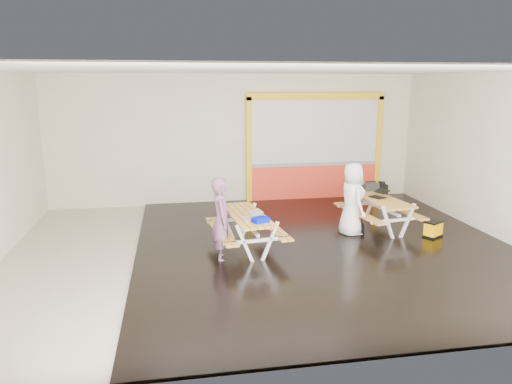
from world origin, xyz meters
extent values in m
cube|color=#B8AE9B|center=(0.00, 0.00, -0.01)|extent=(10.00, 8.00, 0.01)
cube|color=white|center=(0.00, 0.00, 3.50)|extent=(10.00, 8.00, 0.01)
cube|color=beige|center=(0.00, 4.00, 1.75)|extent=(10.00, 0.01, 3.50)
cube|color=beige|center=(0.00, -4.00, 1.75)|extent=(10.00, 0.01, 3.50)
cube|color=beige|center=(5.00, 0.00, 1.75)|extent=(0.01, 8.00, 3.50)
cube|color=black|center=(1.25, 0.00, 0.03)|extent=(7.50, 7.98, 0.05)
cube|color=#F43D27|center=(2.20, 3.93, 0.50)|extent=(3.60, 0.12, 1.00)
cube|color=gray|center=(2.20, 3.93, 1.03)|extent=(3.60, 0.14, 0.10)
cube|color=silver|center=(2.20, 3.94, 1.94)|extent=(3.60, 0.08, 1.72)
cube|color=yellow|center=(0.33, 3.92, 1.45)|extent=(0.14, 0.16, 2.90)
cube|color=yellow|center=(4.07, 3.92, 1.45)|extent=(0.14, 0.16, 2.90)
cube|color=yellow|center=(2.20, 3.92, 2.90)|extent=(3.88, 0.16, 0.20)
cube|color=gold|center=(-0.60, 0.04, 0.74)|extent=(0.35, 1.88, 0.04)
cube|color=gold|center=(-0.46, 0.06, 0.74)|extent=(0.35, 1.88, 0.04)
cube|color=gold|center=(-0.33, 0.08, 0.74)|extent=(0.35, 1.88, 0.04)
cube|color=gold|center=(-0.20, 0.09, 0.74)|extent=(0.35, 1.88, 0.04)
cube|color=gold|center=(-0.07, 0.11, 0.74)|extent=(0.35, 1.88, 0.04)
cube|color=white|center=(-0.49, -0.66, 0.40)|extent=(0.35, 0.10, 0.75)
cube|color=white|center=(0.00, -0.60, 0.40)|extent=(0.35, 0.10, 0.75)
cube|color=white|center=(-0.24, -0.63, 0.45)|extent=(1.29, 0.22, 0.06)
cube|color=white|center=(-0.24, -0.63, 0.69)|extent=(0.64, 0.14, 0.06)
cube|color=white|center=(-0.66, 0.76, 0.40)|extent=(0.35, 0.10, 0.75)
cube|color=white|center=(-0.18, 0.82, 0.40)|extent=(0.35, 0.10, 0.75)
cube|color=white|center=(-0.42, 0.79, 0.45)|extent=(1.29, 0.22, 0.06)
cube|color=white|center=(-0.42, 0.79, 0.69)|extent=(0.64, 0.14, 0.06)
cube|color=white|center=(-0.33, 0.08, 0.55)|extent=(0.25, 1.54, 0.06)
cube|color=gold|center=(-0.91, 0.00, 0.46)|extent=(0.35, 1.88, 0.04)
cube|color=gold|center=(-0.78, 0.02, 0.46)|extent=(0.35, 1.88, 0.04)
cube|color=gold|center=(0.12, 0.13, 0.46)|extent=(0.35, 1.88, 0.04)
cube|color=gold|center=(0.24, 0.15, 0.46)|extent=(0.35, 1.88, 0.04)
cube|color=gold|center=(2.54, 0.83, 0.74)|extent=(0.41, 1.88, 0.04)
cube|color=gold|center=(2.67, 0.85, 0.74)|extent=(0.41, 1.88, 0.04)
cube|color=gold|center=(2.81, 0.87, 0.74)|extent=(0.41, 1.88, 0.04)
cube|color=gold|center=(2.94, 0.89, 0.74)|extent=(0.41, 1.88, 0.04)
cube|color=gold|center=(3.07, 0.91, 0.74)|extent=(0.41, 1.88, 0.04)
cube|color=white|center=(2.68, 0.13, 0.40)|extent=(0.35, 0.11, 0.75)
cube|color=white|center=(3.16, 0.20, 0.40)|extent=(0.35, 0.11, 0.75)
cube|color=white|center=(2.92, 0.16, 0.45)|extent=(1.28, 0.26, 0.06)
cube|color=white|center=(2.92, 0.16, 0.69)|extent=(0.64, 0.15, 0.06)
cube|color=white|center=(2.45, 1.54, 0.40)|extent=(0.35, 0.11, 0.75)
cube|color=white|center=(2.94, 1.62, 0.40)|extent=(0.35, 0.11, 0.75)
cube|color=white|center=(2.69, 1.58, 0.45)|extent=(1.28, 0.26, 0.06)
cube|color=white|center=(2.69, 1.58, 0.69)|extent=(0.64, 0.15, 0.06)
cube|color=white|center=(2.81, 0.87, 0.55)|extent=(0.30, 1.54, 0.06)
cube|color=gold|center=(2.23, 0.78, 0.46)|extent=(0.40, 1.88, 0.04)
cube|color=gold|center=(2.36, 0.80, 0.46)|extent=(0.40, 1.88, 0.04)
cube|color=gold|center=(3.25, 0.94, 0.46)|extent=(0.40, 1.88, 0.04)
cube|color=gold|center=(3.38, 0.96, 0.46)|extent=(0.40, 1.88, 0.04)
imported|color=#744A66|center=(-0.87, -0.36, 0.79)|extent=(0.40, 0.60, 1.61)
imported|color=white|center=(2.08, 0.67, 0.80)|extent=(0.59, 0.84, 1.63)
cube|color=silver|center=(-0.35, -0.27, 0.77)|extent=(0.27, 0.35, 0.02)
cube|color=silver|center=(-0.21, -0.25, 0.88)|extent=(0.25, 0.35, 0.06)
cube|color=silver|center=(-0.21, -0.26, 0.88)|extent=(0.22, 0.31, 0.05)
cube|color=black|center=(2.77, 0.92, 0.77)|extent=(0.36, 0.40, 0.02)
cube|color=black|center=(2.90, 0.98, 0.88)|extent=(0.34, 0.39, 0.07)
cube|color=silver|center=(2.90, 0.98, 0.88)|extent=(0.29, 0.34, 0.05)
cube|color=#000DCB|center=(-0.16, -0.51, 0.80)|extent=(0.35, 0.31, 0.09)
cube|color=black|center=(2.91, 1.65, 0.84)|extent=(0.41, 0.26, 0.17)
cylinder|color=black|center=(2.91, 1.65, 0.97)|extent=(0.29, 0.08, 0.02)
cube|color=black|center=(3.25, 1.77, 0.66)|extent=(0.27, 0.18, 0.39)
cylinder|color=black|center=(3.25, 1.77, 0.87)|extent=(0.18, 0.18, 0.10)
cube|color=black|center=(2.22, 0.80, 0.12)|extent=(0.45, 0.37, 0.15)
cube|color=black|center=(3.72, 0.11, 0.07)|extent=(0.47, 0.42, 0.04)
cube|color=#F6B200|center=(3.72, 0.11, 0.22)|extent=(0.45, 0.40, 0.30)
cube|color=black|center=(3.72, 0.11, 0.38)|extent=(0.47, 0.42, 0.03)
camera|label=1|loc=(-1.70, -8.82, 3.31)|focal=33.38mm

